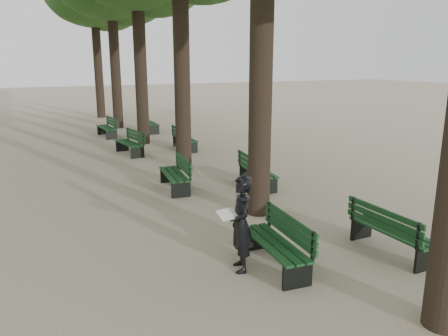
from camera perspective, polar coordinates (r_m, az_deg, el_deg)
name	(u,v)px	position (r m, az deg, el deg)	size (l,w,h in m)	color
ground	(270,283)	(7.38, 6.07, -14.73)	(120.00, 120.00, 0.00)	tan
bench_left_0	(275,253)	(7.78, 6.67, -10.92)	(0.73, 1.84, 0.92)	black
bench_left_1	(175,180)	(12.27, -6.48, -1.58)	(0.79, 1.86, 0.92)	black
bench_left_2	(129,148)	(17.16, -12.25, 2.63)	(0.81, 1.86, 0.92)	black
bench_left_3	(107,131)	(21.43, -15.06, 4.67)	(0.70, 1.84, 0.92)	black
bench_right_0	(391,240)	(8.82, 21.03, -8.72)	(0.58, 1.80, 0.92)	black
bench_right_1	(258,177)	(12.56, 4.42, -1.17)	(0.80, 1.86, 0.92)	black
bench_right_2	(185,143)	(17.79, -5.12, 3.28)	(0.64, 1.82, 0.92)	black
bench_right_3	(150,127)	(22.43, -9.59, 5.34)	(0.66, 1.83, 0.92)	black
man_with_map	(241,224)	(7.43, 2.23, -7.32)	(0.68, 0.73, 1.67)	black
pedestrian_c	(178,99)	(30.90, -6.03, 8.99)	(1.10, 0.38, 1.88)	#262628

